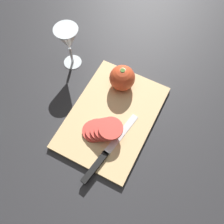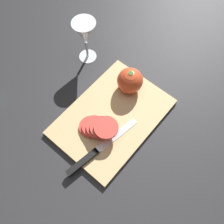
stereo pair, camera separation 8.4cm
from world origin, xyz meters
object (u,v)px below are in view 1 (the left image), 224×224
object	(u,v)px
whole_tomato	(122,78)
tomato_slice_stack_near	(102,130)
knife	(101,160)
wine_glass	(68,40)

from	to	relation	value
whole_tomato	tomato_slice_stack_near	xyz separation A→B (m)	(0.19, 0.03, -0.02)
knife	whole_tomato	bearing A→B (deg)	22.39
knife	tomato_slice_stack_near	xyz separation A→B (m)	(-0.08, -0.04, 0.02)
knife	tomato_slice_stack_near	size ratio (longest dim) A/B	2.16
knife	tomato_slice_stack_near	world-z (taller)	tomato_slice_stack_near
tomato_slice_stack_near	knife	bearing A→B (deg)	24.78
wine_glass	whole_tomato	size ratio (longest dim) A/B	1.93
whole_tomato	knife	xyz separation A→B (m)	(0.27, 0.06, -0.04)
tomato_slice_stack_near	whole_tomato	bearing A→B (deg)	-172.45
wine_glass	whole_tomato	distance (m)	0.22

